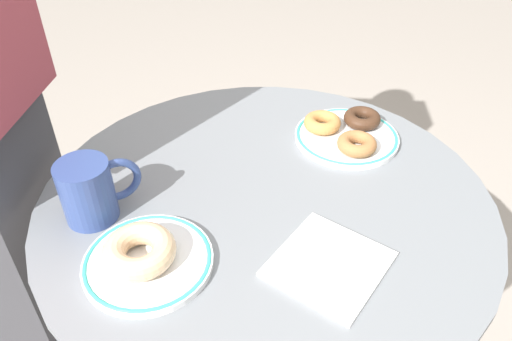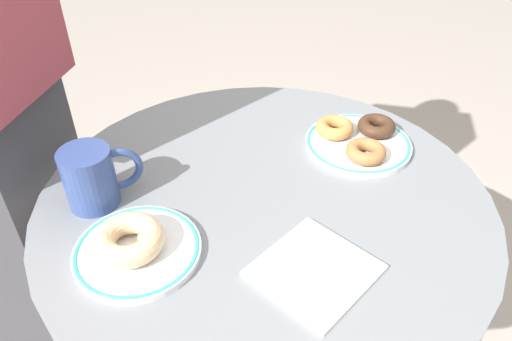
{
  "view_description": "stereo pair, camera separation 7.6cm",
  "coord_description": "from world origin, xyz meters",
  "px_view_note": "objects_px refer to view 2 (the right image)",
  "views": [
    {
      "loc": [
        -0.4,
        -0.44,
        1.24
      ],
      "look_at": [
        -0.01,
        0.02,
        0.77
      ],
      "focal_mm": 34.32,
      "sensor_mm": 36.0,
      "label": 1
    },
    {
      "loc": [
        -0.34,
        -0.49,
        1.24
      ],
      "look_at": [
        -0.01,
        0.02,
        0.77
      ],
      "focal_mm": 34.32,
      "sensor_mm": 36.0,
      "label": 2
    }
  ],
  "objects_px": {
    "plate_left": "(138,250)",
    "coffee_mug": "(92,177)",
    "plate_right": "(358,143)",
    "donut_glazed": "(130,241)",
    "donut_chocolate": "(376,126)",
    "donut_cinnamon": "(366,152)",
    "donut_old_fashioned": "(335,128)",
    "cafe_table": "(264,275)",
    "paper_napkin": "(315,270)"
  },
  "relations": [
    {
      "from": "donut_glazed",
      "to": "paper_napkin",
      "type": "relative_size",
      "value": 0.68
    },
    {
      "from": "plate_left",
      "to": "donut_chocolate",
      "type": "height_order",
      "value": "donut_chocolate"
    },
    {
      "from": "plate_right",
      "to": "donut_cinnamon",
      "type": "bearing_deg",
      "value": -119.86
    },
    {
      "from": "plate_left",
      "to": "donut_glazed",
      "type": "distance_m",
      "value": 0.02
    },
    {
      "from": "plate_right",
      "to": "donut_chocolate",
      "type": "distance_m",
      "value": 0.05
    },
    {
      "from": "cafe_table",
      "to": "paper_napkin",
      "type": "bearing_deg",
      "value": -101.0
    },
    {
      "from": "plate_left",
      "to": "donut_glazed",
      "type": "relative_size",
      "value": 1.8
    },
    {
      "from": "cafe_table",
      "to": "plate_left",
      "type": "relative_size",
      "value": 4.08
    },
    {
      "from": "coffee_mug",
      "to": "paper_napkin",
      "type": "bearing_deg",
      "value": -57.05
    },
    {
      "from": "paper_napkin",
      "to": "donut_glazed",
      "type": "bearing_deg",
      "value": 139.78
    },
    {
      "from": "donut_chocolate",
      "to": "cafe_table",
      "type": "bearing_deg",
      "value": -174.41
    },
    {
      "from": "cafe_table",
      "to": "donut_glazed",
      "type": "bearing_deg",
      "value": -179.03
    },
    {
      "from": "donut_old_fashioned",
      "to": "paper_napkin",
      "type": "height_order",
      "value": "donut_old_fashioned"
    },
    {
      "from": "cafe_table",
      "to": "plate_right",
      "type": "xyz_separation_m",
      "value": [
        0.22,
        0.02,
        0.2
      ]
    },
    {
      "from": "cafe_table",
      "to": "paper_napkin",
      "type": "height_order",
      "value": "paper_napkin"
    },
    {
      "from": "plate_left",
      "to": "coffee_mug",
      "type": "distance_m",
      "value": 0.15
    },
    {
      "from": "plate_right",
      "to": "donut_glazed",
      "type": "xyz_separation_m",
      "value": [
        -0.44,
        -0.02,
        0.02
      ]
    },
    {
      "from": "cafe_table",
      "to": "plate_right",
      "type": "distance_m",
      "value": 0.3
    },
    {
      "from": "donut_chocolate",
      "to": "plate_left",
      "type": "bearing_deg",
      "value": -176.28
    },
    {
      "from": "plate_left",
      "to": "coffee_mug",
      "type": "height_order",
      "value": "coffee_mug"
    },
    {
      "from": "cafe_table",
      "to": "plate_right",
      "type": "height_order",
      "value": "plate_right"
    },
    {
      "from": "cafe_table",
      "to": "donut_chocolate",
      "type": "relative_size",
      "value": 10.47
    },
    {
      "from": "plate_right",
      "to": "donut_glazed",
      "type": "relative_size",
      "value": 1.93
    },
    {
      "from": "donut_chocolate",
      "to": "donut_glazed",
      "type": "bearing_deg",
      "value": -176.52
    },
    {
      "from": "plate_left",
      "to": "donut_chocolate",
      "type": "xyz_separation_m",
      "value": [
        0.49,
        0.03,
        0.02
      ]
    },
    {
      "from": "donut_old_fashioned",
      "to": "donut_cinnamon",
      "type": "bearing_deg",
      "value": -93.23
    },
    {
      "from": "donut_glazed",
      "to": "donut_old_fashioned",
      "type": "xyz_separation_m",
      "value": [
        0.43,
        0.07,
        -0.0
      ]
    },
    {
      "from": "donut_chocolate",
      "to": "paper_napkin",
      "type": "height_order",
      "value": "donut_chocolate"
    },
    {
      "from": "cafe_table",
      "to": "donut_old_fashioned",
      "type": "xyz_separation_m",
      "value": [
        0.2,
        0.07,
        0.22
      ]
    },
    {
      "from": "donut_cinnamon",
      "to": "donut_chocolate",
      "type": "bearing_deg",
      "value": 33.67
    },
    {
      "from": "cafe_table",
      "to": "plate_left",
      "type": "xyz_separation_m",
      "value": [
        -0.22,
        -0.01,
        0.2
      ]
    },
    {
      "from": "plate_left",
      "to": "coffee_mug",
      "type": "bearing_deg",
      "value": 93.63
    },
    {
      "from": "donut_glazed",
      "to": "paper_napkin",
      "type": "bearing_deg",
      "value": -40.22
    },
    {
      "from": "paper_napkin",
      "to": "coffee_mug",
      "type": "bearing_deg",
      "value": 122.95
    },
    {
      "from": "donut_old_fashioned",
      "to": "plate_right",
      "type": "bearing_deg",
      "value": -66.61
    },
    {
      "from": "coffee_mug",
      "to": "donut_glazed",
      "type": "bearing_deg",
      "value": -89.39
    },
    {
      "from": "donut_chocolate",
      "to": "donut_old_fashioned",
      "type": "bearing_deg",
      "value": 150.29
    },
    {
      "from": "plate_left",
      "to": "donut_chocolate",
      "type": "distance_m",
      "value": 0.49
    },
    {
      "from": "donut_glazed",
      "to": "donut_cinnamon",
      "type": "bearing_deg",
      "value": -2.55
    },
    {
      "from": "donut_glazed",
      "to": "donut_chocolate",
      "type": "relative_size",
      "value": 1.43
    },
    {
      "from": "plate_left",
      "to": "donut_cinnamon",
      "type": "bearing_deg",
      "value": -2.38
    },
    {
      "from": "donut_glazed",
      "to": "donut_chocolate",
      "type": "height_order",
      "value": "donut_glazed"
    },
    {
      "from": "donut_cinnamon",
      "to": "donut_old_fashioned",
      "type": "bearing_deg",
      "value": 86.77
    },
    {
      "from": "donut_glazed",
      "to": "coffee_mug",
      "type": "distance_m",
      "value": 0.14
    },
    {
      "from": "plate_left",
      "to": "donut_old_fashioned",
      "type": "bearing_deg",
      "value": 9.57
    },
    {
      "from": "cafe_table",
      "to": "paper_napkin",
      "type": "relative_size",
      "value": 5.01
    },
    {
      "from": "cafe_table",
      "to": "donut_glazed",
      "type": "distance_m",
      "value": 0.32
    },
    {
      "from": "cafe_table",
      "to": "plate_left",
      "type": "height_order",
      "value": "plate_left"
    },
    {
      "from": "plate_left",
      "to": "donut_cinnamon",
      "type": "xyz_separation_m",
      "value": [
        0.41,
        -0.02,
        0.02
      ]
    },
    {
      "from": "donut_chocolate",
      "to": "coffee_mug",
      "type": "xyz_separation_m",
      "value": [
        -0.49,
        0.11,
        0.03
      ]
    }
  ]
}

